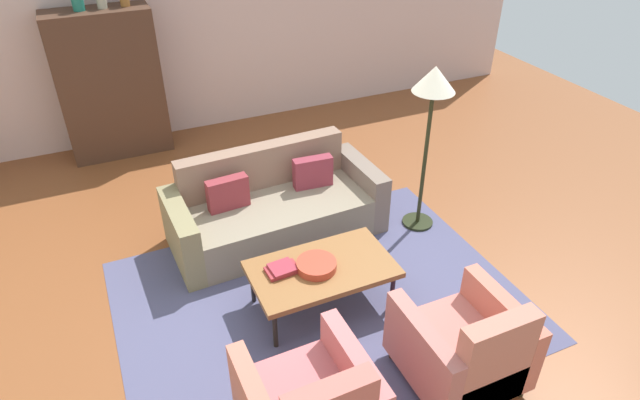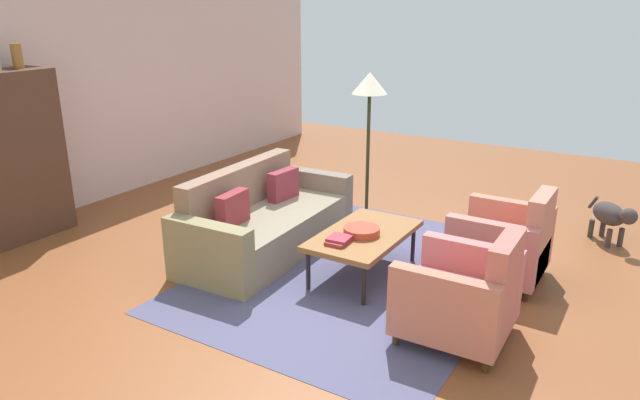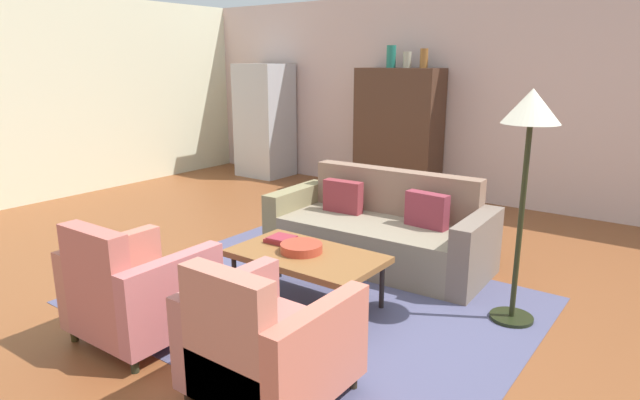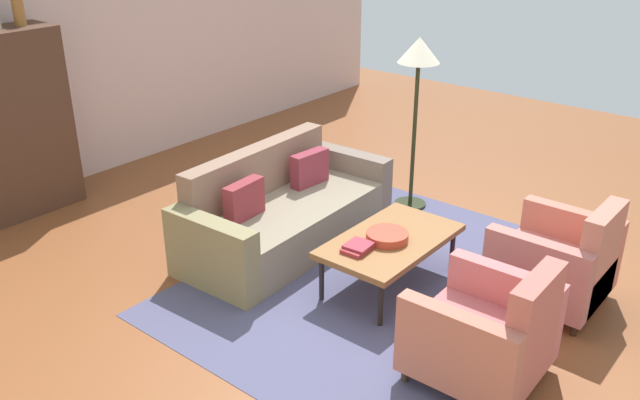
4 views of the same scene
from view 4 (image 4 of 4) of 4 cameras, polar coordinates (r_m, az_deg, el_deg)
The scene contains 12 objects.
ground_plane at distance 5.81m, azimuth 3.55°, elevation -6.09°, with size 11.99×11.99×0.00m, color brown.
wall_back at distance 7.94m, azimuth -19.09°, elevation 11.89°, with size 10.00×0.12×2.80m, color beige.
area_rug at distance 5.69m, azimuth 5.34°, elevation -6.80°, with size 3.40×2.60×0.01m, color #4E4E6F.
couch at distance 6.17m, azimuth -3.31°, elevation -1.11°, with size 2.13×0.98×0.86m.
coffee_table at distance 5.48m, azimuth 5.92°, elevation -3.52°, with size 1.20×0.70×0.43m.
armchair_left at distance 4.58m, azimuth 14.02°, elevation -10.99°, with size 0.81×0.81×0.88m.
armchair_right at distance 5.55m, azimuth 19.53°, elevation -5.07°, with size 0.80×0.80×0.88m.
fruit_bowl at distance 5.41m, azimuth 5.65°, elevation -3.05°, with size 0.34×0.34×0.07m, color #B03D29.
book_stack at distance 5.25m, azimuth 3.25°, elevation -3.96°, with size 0.27×0.20×0.05m.
cabinet at distance 7.21m, azimuth -24.99°, elevation 5.62°, with size 1.20×0.51×1.80m.
vase_small at distance 7.14m, azimuth -23.93°, elevation 14.22°, with size 0.11×0.11×0.26m, color #965E29.
floor_lamp at distance 6.60m, azimuth 8.23°, elevation 11.02°, with size 0.40×0.40×1.72m.
Camera 4 is at (-4.10, -2.88, 2.94)m, focal length 38.19 mm.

